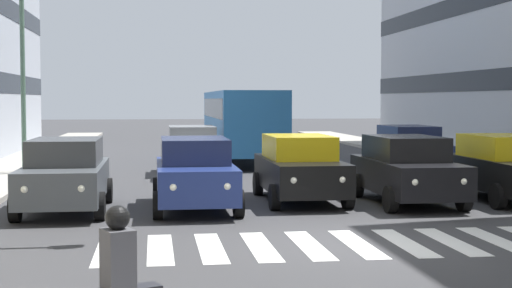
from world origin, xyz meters
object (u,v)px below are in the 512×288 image
object	(u,v)px
traffic_light_gantry	(34,41)
car_1	(407,169)
car_0	(505,167)
street_lamp_right	(38,42)
car_row2_0	(192,150)
bus_behind_traffic	(241,118)
car_4	(65,174)
car_row2_1	(409,149)
car_3	(195,173)
car_2	(300,168)

from	to	relation	value
traffic_light_gantry	car_1	bearing A→B (deg)	-153.93
car_0	street_lamp_right	bearing A→B (deg)	-32.41
car_row2_0	bus_behind_traffic	xyz separation A→B (m)	(-2.42, -5.76, 0.97)
car_0	car_row2_0	world-z (taller)	same
car_4	car_row2_0	bearing A→B (deg)	-112.28
car_4	car_row2_1	bearing A→B (deg)	-145.45
car_3	car_row2_0	xyz separation A→B (m)	(-0.36, -8.36, 0.00)
car_1	car_4	world-z (taller)	same
car_3	car_row2_0	bearing A→B (deg)	-92.44
street_lamp_right	car_0	bearing A→B (deg)	147.59
car_1	street_lamp_right	xyz separation A→B (m)	(10.31, -8.53, 3.77)
car_4	traffic_light_gantry	distance (m)	4.87
car_4	bus_behind_traffic	bearing A→B (deg)	-112.51
car_1	car_4	bearing A→B (deg)	1.44
car_0	car_2	size ratio (longest dim) A/B	1.00
car_4	street_lamp_right	size ratio (longest dim) A/B	0.61
traffic_light_gantry	car_4	bearing A→B (deg)	-91.11
car_2	car_3	distance (m)	2.96
car_4	traffic_light_gantry	bearing A→B (deg)	88.89
bus_behind_traffic	street_lamp_right	bearing A→B (deg)	34.82
car_3	bus_behind_traffic	size ratio (longest dim) A/B	0.42
car_2	car_0	bearing A→B (deg)	174.29
car_4	car_3	bearing A→B (deg)	179.55
car_row2_0	bus_behind_traffic	bearing A→B (deg)	-112.83
car_row2_1	traffic_light_gantry	world-z (taller)	traffic_light_gantry
car_1	car_2	xyz separation A→B (m)	(2.63, -0.77, 0.00)
traffic_light_gantry	bus_behind_traffic	bearing A→B (deg)	-108.14
car_3	bus_behind_traffic	distance (m)	14.42
traffic_light_gantry	street_lamp_right	size ratio (longest dim) A/B	0.75
car_row2_0	bus_behind_traffic	world-z (taller)	bus_behind_traffic
car_1	car_2	world-z (taller)	same
car_3	car_2	bearing A→B (deg)	-160.14
bus_behind_traffic	street_lamp_right	size ratio (longest dim) A/B	1.43
car_1	car_3	bearing A→B (deg)	2.51
car_1	car_row2_0	bearing A→B (deg)	-58.12
car_0	car_row2_1	world-z (taller)	same
car_1	car_row2_0	size ratio (longest dim) A/B	1.00
car_0	traffic_light_gantry	bearing A→B (deg)	21.30
car_4	traffic_light_gantry	size ratio (longest dim) A/B	0.81
car_3	bus_behind_traffic	world-z (taller)	bus_behind_traffic
car_2	street_lamp_right	size ratio (longest dim) A/B	0.61
bus_behind_traffic	street_lamp_right	xyz separation A→B (m)	(7.69, 5.35, 2.79)
car_1	bus_behind_traffic	size ratio (longest dim) A/B	0.42
car_4	bus_behind_traffic	world-z (taller)	bus_behind_traffic
car_3	street_lamp_right	bearing A→B (deg)	-60.76
car_3	car_row2_1	size ratio (longest dim) A/B	1.00
car_row2_0	traffic_light_gantry	xyz separation A→B (m)	(3.49, 12.30, 2.83)
car_1	car_3	xyz separation A→B (m)	(5.41, 0.24, 0.00)
street_lamp_right	car_row2_0	bearing A→B (deg)	175.54
car_1	traffic_light_gantry	xyz separation A→B (m)	(8.54, 4.18, 2.83)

